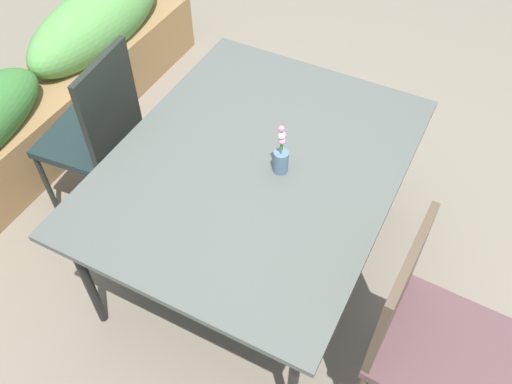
# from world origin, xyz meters

# --- Properties ---
(ground_plane) EXTENTS (12.00, 12.00, 0.00)m
(ground_plane) POSITION_xyz_m (0.00, 0.00, 0.00)
(ground_plane) COLOR #756B5B
(dining_table) EXTENTS (1.47, 1.16, 0.71)m
(dining_table) POSITION_xyz_m (-0.07, 0.03, 0.67)
(dining_table) COLOR #4C514C
(dining_table) RESTS_ON ground
(chair_near_left) EXTENTS (0.50, 0.50, 0.94)m
(chair_near_left) POSITION_xyz_m (-0.40, -0.83, 0.54)
(chair_near_left) COLOR brown
(chair_near_left) RESTS_ON ground
(chair_far_side) EXTENTS (0.46, 0.46, 0.97)m
(chair_far_side) POSITION_xyz_m (-0.09, 0.90, 0.54)
(chair_far_side) COLOR #192728
(chair_far_side) RESTS_ON ground
(flower_vase) EXTENTS (0.06, 0.06, 0.24)m
(flower_vase) POSITION_xyz_m (-0.07, -0.08, 0.79)
(flower_vase) COLOR slate
(flower_vase) RESTS_ON dining_table
(planter_box) EXTENTS (2.55, 0.46, 0.71)m
(planter_box) POSITION_xyz_m (0.16, 1.55, 0.33)
(planter_box) COLOR olive
(planter_box) RESTS_ON ground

